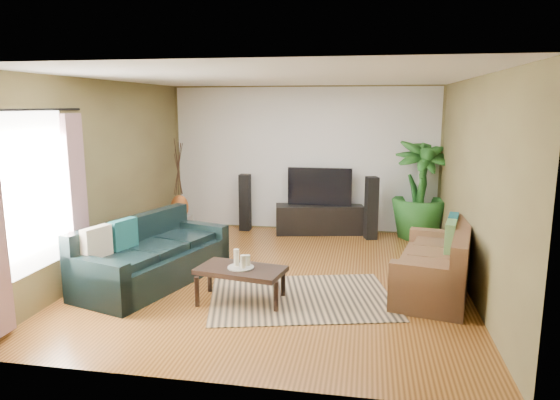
% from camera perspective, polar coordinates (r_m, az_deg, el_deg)
% --- Properties ---
extents(floor, '(5.50, 5.50, 0.00)m').
position_cam_1_polar(floor, '(7.02, -0.29, -8.75)').
color(floor, '#9E6128').
rests_on(floor, ground).
extents(ceiling, '(5.50, 5.50, 0.00)m').
position_cam_1_polar(ceiling, '(6.62, -0.31, 13.84)').
color(ceiling, white).
rests_on(ceiling, ground).
extents(wall_back, '(5.00, 0.00, 5.00)m').
position_cam_1_polar(wall_back, '(9.38, 2.72, 4.69)').
color(wall_back, brown).
rests_on(wall_back, ground).
extents(wall_front, '(5.00, 0.00, 5.00)m').
position_cam_1_polar(wall_front, '(4.06, -7.28, -3.55)').
color(wall_front, brown).
rests_on(wall_front, ground).
extents(wall_left, '(0.00, 5.50, 5.50)m').
position_cam_1_polar(wall_left, '(7.54, -19.35, 2.58)').
color(wall_left, brown).
rests_on(wall_left, ground).
extents(wall_right, '(0.00, 5.50, 5.50)m').
position_cam_1_polar(wall_right, '(6.71, 21.20, 1.50)').
color(wall_right, brown).
rests_on(wall_right, ground).
extents(backwall_panel, '(4.90, 0.00, 4.90)m').
position_cam_1_polar(backwall_panel, '(9.37, 2.71, 4.68)').
color(backwall_panel, white).
rests_on(backwall_panel, ground).
extents(window_pane, '(0.00, 1.80, 1.80)m').
position_cam_1_polar(window_pane, '(6.20, -26.40, 0.85)').
color(window_pane, white).
rests_on(window_pane, ground).
extents(curtain_far, '(0.08, 0.35, 2.20)m').
position_cam_1_polar(curtain_far, '(6.82, -22.19, -0.14)').
color(curtain_far, gray).
rests_on(curtain_far, ground).
extents(curtain_rod, '(0.03, 1.90, 0.03)m').
position_cam_1_polar(curtain_rod, '(6.09, -26.74, 9.20)').
color(curtain_rod, black).
rests_on(curtain_rod, ground).
extents(sofa_left, '(1.55, 2.38, 0.85)m').
position_cam_1_polar(sofa_left, '(6.91, -14.17, -5.71)').
color(sofa_left, black).
rests_on(sofa_left, floor).
extents(sofa_right, '(1.20, 1.97, 0.85)m').
position_cam_1_polar(sofa_right, '(6.67, 17.19, -6.47)').
color(sofa_right, brown).
rests_on(sofa_right, floor).
extents(area_rug, '(2.54, 2.06, 0.01)m').
position_cam_1_polar(area_rug, '(6.29, 2.45, -11.08)').
color(area_rug, tan).
rests_on(area_rug, floor).
extents(coffee_table, '(1.12, 0.75, 0.42)m').
position_cam_1_polar(coffee_table, '(6.14, -4.48, -9.60)').
color(coffee_table, black).
rests_on(coffee_table, floor).
extents(candle_tray, '(0.32, 0.32, 0.01)m').
position_cam_1_polar(candle_tray, '(6.07, -4.51, -7.67)').
color(candle_tray, gray).
rests_on(candle_tray, coffee_table).
extents(candle_tall, '(0.07, 0.07, 0.21)m').
position_cam_1_polar(candle_tall, '(6.08, -5.00, -6.56)').
color(candle_tall, '#F3EBCD').
rests_on(candle_tall, candle_tray).
extents(candle_mid, '(0.07, 0.07, 0.16)m').
position_cam_1_polar(candle_mid, '(6.00, -4.24, -7.03)').
color(candle_mid, beige).
rests_on(candle_mid, candle_tray).
extents(candle_short, '(0.07, 0.07, 0.13)m').
position_cam_1_polar(candle_short, '(6.09, -3.73, -6.89)').
color(candle_short, beige).
rests_on(candle_short, candle_tray).
extents(tv_stand, '(1.66, 0.78, 0.53)m').
position_cam_1_polar(tv_stand, '(9.28, 4.50, -2.19)').
color(tv_stand, black).
rests_on(tv_stand, floor).
extents(television, '(1.17, 0.06, 0.69)m').
position_cam_1_polar(television, '(9.17, 4.56, 1.55)').
color(television, black).
rests_on(television, tv_stand).
extents(speaker_left, '(0.20, 0.22, 1.07)m').
position_cam_1_polar(speaker_left, '(9.46, -4.01, -0.27)').
color(speaker_left, black).
rests_on(speaker_left, floor).
extents(speaker_right, '(0.25, 0.27, 1.11)m').
position_cam_1_polar(speaker_right, '(8.96, 10.39, -0.92)').
color(speaker_right, black).
rests_on(speaker_right, floor).
extents(potted_plant, '(1.20, 1.20, 1.76)m').
position_cam_1_polar(potted_plant, '(9.17, 15.72, 1.17)').
color(potted_plant, '#1D541C').
rests_on(potted_plant, floor).
extents(plant_pot, '(0.32, 0.32, 0.25)m').
position_cam_1_polar(plant_pot, '(9.32, 15.48, -3.39)').
color(plant_pot, black).
rests_on(plant_pot, floor).
extents(pedestal, '(0.39, 0.39, 0.35)m').
position_cam_1_polar(pedestal, '(9.34, -11.32, -2.85)').
color(pedestal, '#979794').
rests_on(pedestal, floor).
extents(vase, '(0.32, 0.32, 0.45)m').
position_cam_1_polar(vase, '(9.27, -11.39, -0.82)').
color(vase, '#95471B').
rests_on(vase, pedestal).
extents(side_table, '(0.49, 0.49, 0.52)m').
position_cam_1_polar(side_table, '(8.47, -12.82, -3.75)').
color(side_table, brown).
rests_on(side_table, floor).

